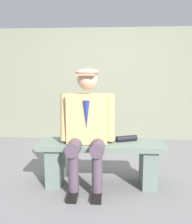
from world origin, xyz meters
The scene contains 5 objects.
ground_plane centered at (0.00, 0.00, 0.00)m, with size 30.00×30.00×0.00m, color slate.
bench centered at (0.00, 0.00, 0.32)m, with size 1.43×0.44×0.50m.
seated_man centered at (0.16, 0.06, 0.74)m, with size 0.62×0.62×1.33m.
rolled_magazine centered at (-0.29, -0.06, 0.53)m, with size 0.07×0.07×0.25m, color black.
stadium_wall centered at (0.00, -2.22, 1.10)m, with size 12.00×0.24×2.19m, color gray.
Camera 1 is at (-0.10, 2.66, 1.23)m, focal length 38.40 mm.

